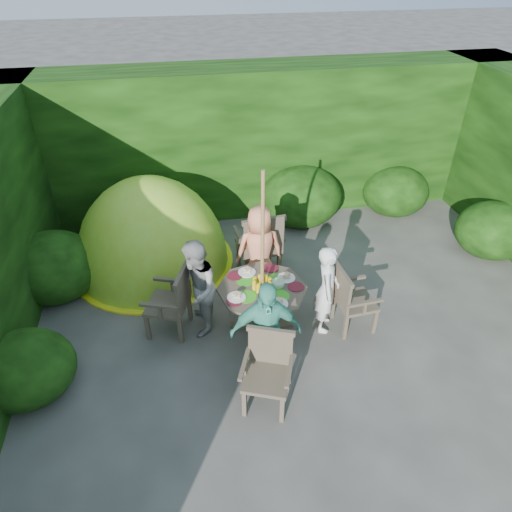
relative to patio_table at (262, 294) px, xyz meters
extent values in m
plane|color=#43403B|center=(0.62, -0.69, -0.55)|extent=(60.00, 60.00, 0.00)
cube|color=black|center=(0.62, 3.31, 0.70)|extent=(9.00, 1.00, 2.50)
cylinder|color=#3F3629|center=(0.00, 0.00, -0.24)|extent=(0.11, 0.11, 0.61)
cube|color=#3F3629|center=(0.00, 0.00, -0.52)|extent=(0.82, 0.21, 0.05)
cube|color=#3F3629|center=(0.00, 0.00, -0.52)|extent=(0.21, 0.82, 0.05)
cylinder|color=#3F3629|center=(0.00, 0.00, 0.08)|extent=(1.28, 1.28, 0.04)
cylinder|color=green|center=(-0.22, -0.13, 0.10)|extent=(0.25, 0.25, 0.00)
cylinder|color=green|center=(0.17, -0.19, 0.10)|extent=(0.25, 0.25, 0.00)
cylinder|color=green|center=(-0.18, 0.19, 0.10)|extent=(0.25, 0.25, 0.00)
cylinder|color=green|center=(0.22, 0.13, 0.10)|extent=(0.25, 0.25, 0.00)
cylinder|color=green|center=(0.00, 0.00, 0.10)|extent=(0.25, 0.25, 0.00)
cylinder|color=white|center=(0.33, 0.13, 0.11)|extent=(0.23, 0.23, 0.01)
cylinder|color=white|center=(-0.13, 0.34, 0.11)|extent=(0.23, 0.23, 0.01)
cylinder|color=white|center=(-0.34, -0.13, 0.11)|extent=(0.23, 0.23, 0.01)
cylinder|color=white|center=(0.13, -0.34, 0.11)|extent=(0.23, 0.23, 0.01)
cylinder|color=#AF0B21|center=(0.41, -0.06, 0.11)|extent=(0.20, 0.20, 0.01)
cylinder|color=#AF0B21|center=(0.18, 0.37, 0.11)|extent=(0.20, 0.20, 0.01)
cylinder|color=#AF0B21|center=(-0.30, 0.29, 0.11)|extent=(0.20, 0.20, 0.01)
cylinder|color=#AF0B21|center=(-0.37, -0.19, 0.11)|extent=(0.20, 0.20, 0.01)
cylinder|color=#AF0B21|center=(0.06, -0.41, 0.11)|extent=(0.20, 0.20, 0.01)
cylinder|color=green|center=(0.20, 0.01, 0.13)|extent=(0.16, 0.16, 0.05)
cylinder|color=olive|center=(0.00, 0.00, 0.55)|extent=(0.05, 0.05, 2.20)
cube|color=#3F3629|center=(1.16, -0.18, -0.16)|extent=(0.49, 0.51, 0.05)
cube|color=#3F3629|center=(1.38, -0.37, -0.36)|extent=(0.05, 0.05, 0.38)
cube|color=#3F3629|center=(1.35, 0.03, -0.36)|extent=(0.05, 0.05, 0.38)
cube|color=#3F3629|center=(0.98, -0.40, -0.36)|extent=(0.05, 0.05, 0.38)
cube|color=#3F3629|center=(0.95, 0.00, -0.36)|extent=(0.05, 0.05, 0.38)
cube|color=#3F3629|center=(0.94, -0.20, 0.09)|extent=(0.07, 0.48, 0.46)
cube|color=#3F3629|center=(1.18, -0.42, 0.03)|extent=(0.46, 0.08, 0.04)
cube|color=#3F3629|center=(1.14, 0.06, 0.03)|extent=(0.46, 0.08, 0.04)
cube|color=#3F3629|center=(-1.17, 0.18, -0.14)|extent=(0.62, 0.63, 0.05)
cube|color=#3F3629|center=(-1.30, 0.45, -0.35)|extent=(0.06, 0.06, 0.40)
cube|color=#3F3629|center=(-1.44, 0.05, -0.35)|extent=(0.06, 0.06, 0.40)
cube|color=#3F3629|center=(-0.90, 0.31, -0.35)|extent=(0.06, 0.06, 0.40)
cube|color=#3F3629|center=(-1.04, -0.09, -0.35)|extent=(0.06, 0.06, 0.40)
cube|color=#3F3629|center=(-0.95, 0.10, 0.12)|extent=(0.20, 0.48, 0.48)
cube|color=#3F3629|center=(-1.09, 0.42, 0.06)|extent=(0.47, 0.20, 0.04)
cube|color=#3F3629|center=(-1.25, -0.05, 0.06)|extent=(0.47, 0.20, 0.04)
cube|color=#3F3629|center=(0.18, 1.17, -0.07)|extent=(0.62, 0.60, 0.06)
cube|color=#3F3629|center=(0.39, 1.43, -0.32)|extent=(0.06, 0.06, 0.46)
cube|color=#3F3629|center=(-0.09, 1.38, -0.32)|extent=(0.06, 0.06, 0.46)
cube|color=#3F3629|center=(0.44, 0.95, -0.32)|extent=(0.06, 0.06, 0.46)
cube|color=#3F3629|center=(-0.04, 0.90, -0.32)|extent=(0.06, 0.06, 0.46)
cube|color=#3F3629|center=(0.20, 0.90, 0.22)|extent=(0.57, 0.10, 0.55)
cube|color=#3F3629|center=(0.46, 1.19, 0.15)|extent=(0.11, 0.55, 0.04)
cube|color=#3F3629|center=(-0.11, 1.14, 0.15)|extent=(0.11, 0.55, 0.04)
cube|color=#3F3629|center=(-0.18, -1.17, -0.16)|extent=(0.60, 0.59, 0.05)
cube|color=#3F3629|center=(-0.44, -1.28, -0.36)|extent=(0.06, 0.06, 0.38)
cube|color=#3F3629|center=(-0.07, -1.42, -0.36)|extent=(0.06, 0.06, 0.38)
cube|color=#3F3629|center=(-0.30, -0.91, -0.36)|extent=(0.06, 0.06, 0.38)
cube|color=#3F3629|center=(0.07, -1.05, -0.36)|extent=(0.06, 0.06, 0.38)
cube|color=#3F3629|center=(-0.11, -0.96, 0.08)|extent=(0.45, 0.21, 0.45)
cube|color=#3F3629|center=(-0.40, -1.08, 0.02)|extent=(0.21, 0.44, 0.04)
cube|color=#3F3629|center=(0.03, -1.25, 0.02)|extent=(0.21, 0.44, 0.04)
imported|color=silver|center=(0.79, -0.12, 0.06)|extent=(0.41, 0.51, 1.21)
imported|color=#9C9A97|center=(-0.79, 0.12, 0.10)|extent=(0.53, 0.66, 1.30)
imported|color=#EC8861|center=(0.12, 0.79, 0.11)|extent=(0.65, 0.43, 1.32)
imported|color=#4AAC93|center=(-0.13, -0.79, 0.12)|extent=(0.80, 0.36, 1.34)
ellipsoid|color=#99C125|center=(-1.37, 1.71, -0.55)|extent=(2.57, 2.57, 2.79)
ellipsoid|color=black|center=(-1.47, 0.93, -0.55)|extent=(0.83, 0.51, 0.96)
cylinder|color=#FFF21A|center=(-1.37, 1.71, -0.53)|extent=(2.44, 2.44, 0.03)
camera|label=1|loc=(-0.88, -4.25, 3.62)|focal=32.00mm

